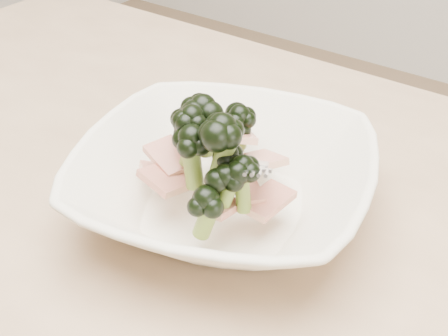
{
  "coord_description": "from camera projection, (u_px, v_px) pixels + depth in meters",
  "views": [
    {
      "loc": [
        0.32,
        -0.35,
        1.12
      ],
      "look_at": [
        0.04,
        0.04,
        0.8
      ],
      "focal_mm": 50.0,
      "sensor_mm": 36.0,
      "label": 1
    }
  ],
  "objects": [
    {
      "name": "broccoli_dish",
      "position": [
        223.0,
        177.0,
        0.58
      ],
      "size": [
        0.35,
        0.35,
        0.13
      ],
      "color": "beige",
      "rests_on": "dining_table"
    },
    {
      "name": "dining_table",
      "position": [
        172.0,
        289.0,
        0.65
      ],
      "size": [
        1.2,
        0.8,
        0.75
      ],
      "color": "tan",
      "rests_on": "ground"
    }
  ]
}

